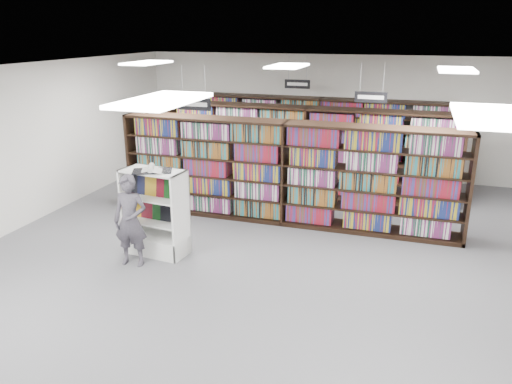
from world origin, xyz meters
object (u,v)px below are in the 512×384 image
(bookshelf_row_near, at_px, (285,173))
(endcap_display, at_px, (157,225))
(shopper, at_px, (130,221))
(open_book, at_px, (152,170))

(bookshelf_row_near, xyz_separation_m, endcap_display, (-1.78, -2.13, -0.54))
(endcap_display, bearing_deg, shopper, -101.34)
(bookshelf_row_near, bearing_deg, endcap_display, -129.91)
(bookshelf_row_near, relative_size, endcap_display, 4.55)
(open_book, bearing_deg, shopper, -138.01)
(bookshelf_row_near, distance_m, endcap_display, 2.83)
(endcap_display, relative_size, shopper, 0.98)
(bookshelf_row_near, bearing_deg, shopper, -125.97)
(bookshelf_row_near, height_order, endcap_display, bookshelf_row_near)
(open_book, relative_size, shopper, 0.47)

